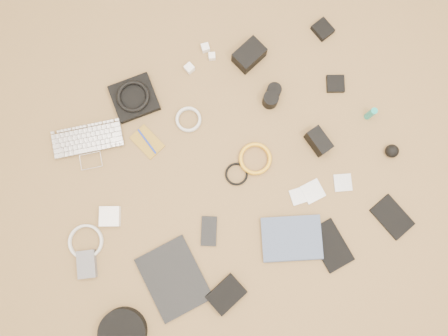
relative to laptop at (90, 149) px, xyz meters
name	(u,v)px	position (x,y,z in m)	size (l,w,h in m)	color
room_shell	(209,62)	(0.45, -0.31, 1.24)	(4.04, 4.04, 2.58)	#916443
laptop	(90,149)	(0.00, 0.00, 0.00)	(0.29, 0.20, 0.02)	silver
headphone_pouch	(134,98)	(0.25, 0.13, 0.00)	(0.18, 0.17, 0.03)	black
headphones	(133,96)	(0.25, 0.13, 0.03)	(0.14, 0.14, 0.02)	black
charger_a	(189,67)	(0.51, 0.17, 0.00)	(0.03, 0.03, 0.02)	white
charger_b	(189,68)	(0.51, 0.16, 0.00)	(0.03, 0.03, 0.03)	white
charger_c	(205,48)	(0.60, 0.22, 0.00)	(0.03, 0.03, 0.03)	white
charger_d	(212,56)	(0.62, 0.18, 0.00)	(0.03, 0.03, 0.03)	white
dslr_camera	(249,55)	(0.76, 0.12, 0.02)	(0.12, 0.09, 0.07)	black
lens_pouch	(323,29)	(1.10, 0.11, 0.00)	(0.07, 0.08, 0.03)	black
notebook_olive	(147,142)	(0.23, -0.06, -0.01)	(0.08, 0.13, 0.01)	olive
pen_blue	(147,142)	(0.23, -0.06, 0.00)	(0.01, 0.01, 0.12)	#152CAE
cable_white_a	(189,120)	(0.42, -0.04, -0.01)	(0.11, 0.11, 0.01)	silver
lens_a	(270,100)	(0.77, -0.10, 0.02)	(0.06, 0.06, 0.07)	black
lens_b	(274,91)	(0.80, -0.06, 0.02)	(0.06, 0.06, 0.05)	black
card_reader	(335,84)	(1.05, -0.13, 0.00)	(0.07, 0.07, 0.02)	black
power_brick	(110,216)	(-0.02, -0.29, 0.01)	(0.08, 0.08, 0.03)	white
cable_white_b	(86,242)	(-0.14, -0.35, -0.01)	(0.14, 0.14, 0.01)	silver
cable_black	(236,174)	(0.52, -0.33, -0.01)	(0.09, 0.09, 0.01)	black
cable_yellow	(255,159)	(0.62, -0.30, 0.00)	(0.13, 0.13, 0.02)	gold
flash	(318,141)	(0.88, -0.33, 0.03)	(0.06, 0.11, 0.08)	black
lens_cleaner	(371,114)	(1.12, -0.31, 0.03)	(0.03, 0.03, 0.09)	teal
battery_charger	(87,264)	(-0.17, -0.43, 0.00)	(0.07, 0.11, 0.03)	slate
tablet	(174,279)	(0.13, -0.62, -0.01)	(0.22, 0.28, 0.01)	black
phone	(209,231)	(0.33, -0.50, -0.01)	(0.06, 0.12, 0.01)	black
filter_case_left	(299,196)	(0.72, -0.50, -0.01)	(0.06, 0.06, 0.01)	silver
filter_case_mid	(313,191)	(0.78, -0.51, -0.01)	(0.08, 0.08, 0.01)	silver
filter_case_right	(343,183)	(0.91, -0.52, -0.01)	(0.07, 0.07, 0.01)	silver
air_blower	(392,151)	(1.14, -0.48, 0.02)	(0.05, 0.05, 0.05)	black
headphone_case	(123,332)	(-0.12, -0.73, 0.01)	(0.18, 0.18, 0.05)	black
drive_case	(226,294)	(0.30, -0.75, 0.01)	(0.14, 0.10, 0.03)	black
paperback	(293,261)	(0.60, -0.73, 0.00)	(0.18, 0.24, 0.02)	#414F6E
notebook_black_a	(330,246)	(0.76, -0.73, 0.00)	(0.12, 0.19, 0.01)	black
notebook_black_b	(392,217)	(1.04, -0.72, 0.00)	(0.10, 0.16, 0.01)	black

